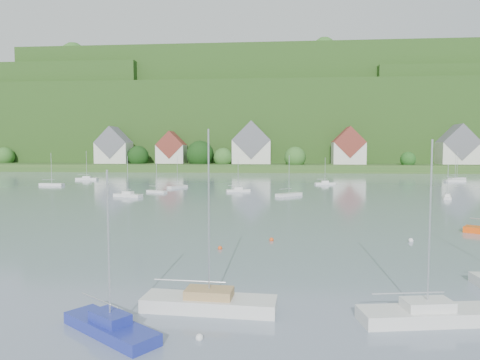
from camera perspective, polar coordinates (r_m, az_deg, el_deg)
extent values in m
cube|color=#2A521E|center=(199.03, 0.31, 1.83)|extent=(600.00, 60.00, 3.00)
cube|color=#1C3E14|center=(273.92, 1.58, 6.30)|extent=(620.00, 160.00, 40.00)
cube|color=#1C3E14|center=(307.33, -27.96, 6.34)|extent=(200.00, 120.00, 52.00)
cube|color=#1C3E14|center=(268.96, 3.67, 8.05)|extent=(240.00, 130.00, 60.00)
sphere|color=#2A6424|center=(226.70, -28.30, 2.70)|extent=(8.61, 8.61, 8.61)
sphere|color=#2A6424|center=(183.57, -2.21, 2.94)|extent=(8.19, 8.19, 8.19)
sphere|color=#2A6424|center=(196.47, -15.33, 2.71)|extent=(6.49, 6.49, 6.49)
sphere|color=#2A6424|center=(192.82, 14.15, 3.26)|extent=(12.16, 12.16, 12.16)
sphere|color=#2A6424|center=(178.34, 7.18, 2.93)|extent=(8.73, 8.73, 8.73)
sphere|color=black|center=(193.61, -13.11, 3.00)|extent=(9.32, 9.32, 9.32)
sphere|color=#194D17|center=(187.30, 21.01, 2.50)|extent=(6.24, 6.24, 6.24)
sphere|color=black|center=(206.33, 25.80, 2.66)|extent=(8.16, 8.16, 8.16)
sphere|color=black|center=(187.53, -5.22, 3.32)|extent=(11.92, 11.92, 11.92)
sphere|color=#2A6424|center=(267.69, -26.32, 12.80)|extent=(10.52, 10.52, 10.52)
sphere|color=#194D17|center=(283.17, -16.28, 12.54)|extent=(10.29, 10.29, 10.29)
sphere|color=black|center=(266.76, -13.90, 13.00)|extent=(7.18, 7.18, 7.18)
sphere|color=#194D17|center=(259.43, 10.39, 15.33)|extent=(12.83, 12.83, 12.83)
sphere|color=#2A6424|center=(251.89, -8.31, 15.51)|extent=(8.18, 8.18, 8.18)
sphere|color=#194D17|center=(282.93, 1.88, 14.43)|extent=(12.73, 12.73, 12.73)
sphere|color=#194D17|center=(257.03, 20.77, 15.19)|extent=(11.50, 11.50, 11.50)
sphere|color=#194D17|center=(281.49, 14.44, 14.43)|extent=(14.65, 14.65, 14.65)
sphere|color=#2A6424|center=(236.25, 10.90, 16.41)|extent=(11.95, 11.95, 11.95)
sphere|color=#2A6424|center=(284.18, -8.25, 14.15)|extent=(7.07, 7.07, 7.07)
sphere|color=black|center=(247.48, 0.32, 15.76)|extent=(8.21, 8.21, 8.21)
sphere|color=#2A6424|center=(272.95, -3.46, 14.80)|extent=(12.24, 12.24, 12.24)
sphere|color=#2A6424|center=(265.39, 27.56, 14.54)|extent=(9.00, 9.00, 9.00)
sphere|color=#2A6424|center=(264.32, -20.88, 14.95)|extent=(13.65, 13.65, 13.65)
sphere|color=#194D17|center=(274.59, 23.63, 14.25)|extent=(8.03, 8.03, 8.03)
sphere|color=#2A6424|center=(273.01, 23.43, 12.02)|extent=(14.97, 14.97, 14.97)
sphere|color=#194D17|center=(264.50, 19.02, 12.20)|extent=(9.78, 9.78, 9.78)
sphere|color=#194D17|center=(276.14, 27.53, 11.69)|extent=(12.02, 12.02, 12.02)
sphere|color=#2A6424|center=(262.00, 23.93, 12.14)|extent=(9.48, 9.48, 9.48)
sphere|color=#194D17|center=(268.34, -7.29, 11.06)|extent=(12.01, 12.01, 12.01)
sphere|color=black|center=(272.87, 27.49, 10.63)|extent=(15.08, 15.08, 15.08)
sphere|color=#2A6424|center=(283.84, 24.31, 10.49)|extent=(15.99, 15.99, 15.99)
sphere|color=black|center=(273.23, 0.76, 11.10)|extent=(15.72, 15.72, 15.72)
sphere|color=#194D17|center=(268.20, 3.86, 11.03)|extent=(10.54, 10.54, 10.54)
cube|color=silver|center=(198.38, -16.08, 3.40)|extent=(14.00, 10.00, 9.00)
cube|color=slate|center=(198.39, -16.10, 4.70)|extent=(14.00, 10.40, 14.00)
cube|color=silver|center=(192.81, -8.89, 3.34)|extent=(12.00, 9.00, 8.00)
cube|color=maroon|center=(192.81, -8.91, 4.53)|extent=(12.00, 9.36, 12.00)
cube|color=silver|center=(186.56, 1.55, 3.68)|extent=(16.00, 11.00, 10.00)
cube|color=slate|center=(186.60, 1.55, 5.21)|extent=(16.00, 11.44, 16.00)
cube|color=silver|center=(186.52, 13.89, 3.41)|extent=(13.00, 10.00, 9.00)
cube|color=maroon|center=(186.53, 13.92, 4.79)|extent=(13.00, 10.40, 13.00)
cube|color=silver|center=(202.28, 26.43, 3.14)|extent=(15.00, 10.00, 9.00)
cube|color=slate|center=(202.29, 26.47, 4.42)|extent=(15.00, 10.40, 15.00)
cube|color=navy|center=(23.89, -16.52, -17.99)|extent=(5.92, 4.93, 0.61)
cube|color=navy|center=(23.69, -16.55, -16.74)|extent=(2.42, 2.21, 0.50)
cylinder|color=silver|center=(22.69, -16.73, -8.33)|extent=(0.10, 0.10, 7.59)
cylinder|color=silver|center=(24.20, -17.79, -14.68)|extent=(2.76, 2.02, 0.08)
cube|color=silver|center=(26.03, -4.02, -15.77)|extent=(7.76, 2.63, 0.76)
cube|color=#A68455|center=(25.82, -4.03, -14.45)|extent=(2.77, 1.67, 0.50)
cylinder|color=silver|center=(24.76, -4.08, -4.46)|extent=(0.10, 0.10, 9.55)
cylinder|color=silver|center=(25.89, -6.58, -12.90)|extent=(4.20, 0.35, 0.08)
cube|color=silver|center=(26.31, 23.16, -15.92)|extent=(7.42, 3.19, 0.72)
cube|color=silver|center=(26.11, 23.19, -14.66)|extent=(2.72, 1.81, 0.50)
cylinder|color=silver|center=(25.10, 23.46, -5.43)|extent=(0.10, 0.10, 8.98)
cylinder|color=silver|center=(25.45, 21.03, -13.56)|extent=(3.91, 0.74, 0.08)
sphere|color=silver|center=(22.59, -5.30, -20.00)|extent=(0.39, 0.39, 0.39)
sphere|color=#E44D18|center=(44.45, 4.12, -7.91)|extent=(0.44, 0.44, 0.44)
sphere|color=#E44D18|center=(40.79, -2.62, -8.99)|extent=(0.41, 0.41, 0.41)
sphere|color=silver|center=(47.06, 21.34, -7.51)|extent=(0.49, 0.49, 0.49)
cube|color=silver|center=(86.30, 6.38, -1.90)|extent=(5.42, 5.32, 0.59)
cylinder|color=silver|center=(85.98, 6.40, 0.76)|extent=(0.10, 0.10, 7.42)
cylinder|color=silver|center=(85.56, 5.97, -1.14)|extent=(2.40, 2.33, 0.08)
cube|color=silver|center=(138.26, -19.30, 0.14)|extent=(6.47, 1.89, 0.65)
cube|color=silver|center=(138.23, -19.30, 0.37)|extent=(2.27, 1.29, 0.50)
cylinder|color=silver|center=(138.05, -19.34, 1.94)|extent=(0.10, 0.10, 8.06)
cylinder|color=silver|center=(138.58, -19.68, 0.64)|extent=(3.55, 0.13, 0.08)
cube|color=silver|center=(146.61, 26.38, 0.15)|extent=(6.12, 4.70, 0.61)
cylinder|color=silver|center=(146.42, 26.44, 1.76)|extent=(0.10, 0.10, 7.67)
cylinder|color=silver|center=(145.81, 26.18, 0.61)|extent=(2.91, 1.85, 0.08)
cube|color=silver|center=(89.82, 25.36, -2.07)|extent=(2.76, 4.86, 0.47)
cube|color=silver|center=(89.77, 25.37, -1.77)|extent=(1.40, 1.85, 0.50)
cylinder|color=silver|center=(89.56, 25.42, -0.06)|extent=(0.10, 0.10, 5.86)
cylinder|color=silver|center=(89.01, 25.39, -1.39)|extent=(0.91, 2.47, 0.08)
cube|color=silver|center=(94.54, -10.78, -1.47)|extent=(4.78, 3.05, 0.46)
cylinder|color=silver|center=(94.30, -10.80, 0.43)|extent=(0.10, 0.10, 5.81)
cylinder|color=silver|center=(94.88, -11.12, -0.77)|extent=(2.38, 1.09, 0.08)
cube|color=silver|center=(104.59, -8.14, -0.89)|extent=(4.18, 5.61, 0.56)
cylinder|color=silver|center=(104.34, -8.16, 1.18)|extent=(0.10, 0.10, 6.98)
cylinder|color=silver|center=(103.89, -8.46, -0.27)|extent=(1.63, 2.69, 0.08)
cube|color=silver|center=(94.54, -0.25, -1.38)|extent=(5.32, 2.70, 0.51)
cube|color=silver|center=(94.50, -0.25, -1.08)|extent=(1.99, 1.43, 0.50)
cylinder|color=silver|center=(94.28, -0.25, 0.71)|extent=(0.10, 0.10, 6.41)
cylinder|color=silver|center=(94.31, -0.71, -0.69)|extent=(2.74, 0.80, 0.08)
cube|color=silver|center=(119.92, -23.29, -0.54)|extent=(6.21, 2.11, 0.61)
cylinder|color=silver|center=(119.68, -23.34, 1.43)|extent=(0.10, 0.10, 7.64)
cylinder|color=silver|center=(120.32, -23.68, 0.04)|extent=(3.36, 0.30, 0.08)
cube|color=silver|center=(87.15, -14.37, -1.95)|extent=(6.07, 3.41, 0.59)
cube|color=silver|center=(87.09, -14.37, -1.59)|extent=(2.31, 1.74, 0.50)
cylinder|color=silver|center=(86.83, -14.41, 0.65)|extent=(0.10, 0.10, 7.32)
cylinder|color=silver|center=(87.57, -14.83, -1.14)|extent=(3.08, 1.10, 0.08)
cube|color=silver|center=(137.28, 26.18, -0.09)|extent=(5.87, 2.41, 0.57)
cylinder|color=silver|center=(137.08, 26.23, 1.51)|extent=(0.10, 0.10, 7.12)
cylinder|color=silver|center=(136.79, 25.88, 0.40)|extent=(3.11, 0.54, 0.08)
cube|color=silver|center=(115.84, 10.99, -0.45)|extent=(5.35, 2.24, 0.52)
cube|color=silver|center=(115.80, 10.99, -0.20)|extent=(1.95, 1.29, 0.50)
cylinder|color=silver|center=(115.62, 11.01, 1.27)|extent=(0.10, 0.10, 6.48)
cylinder|color=silver|center=(115.55, 10.63, 0.12)|extent=(2.83, 0.52, 0.08)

